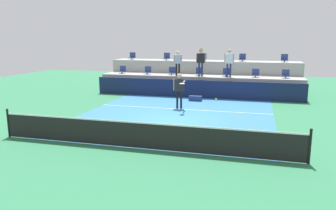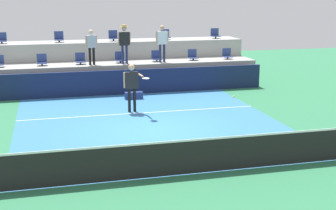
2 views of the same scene
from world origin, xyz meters
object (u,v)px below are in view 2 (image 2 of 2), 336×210
(stadium_chair_upper_right, at_px, (165,35))
(spectator_with_hat, at_px, (124,40))
(stadium_chair_lower_left, at_px, (42,61))
(stadium_chair_upper_left, at_px, (59,38))
(stadium_chair_lower_mid_right, at_px, (156,57))
(stadium_chair_upper_center, at_px, (113,36))
(tennis_ball, at_px, (234,97))
(equipment_bag, at_px, (134,95))
(stadium_chair_lower_far_right, at_px, (227,54))
(tennis_player, at_px, (132,83))
(stadium_chair_lower_mid_left, at_px, (80,59))
(stadium_chair_lower_right, at_px, (193,56))
(stadium_chair_lower_center, at_px, (120,58))
(stadium_chair_upper_far_left, at_px, (2,39))
(stadium_chair_upper_far_right, at_px, (215,34))
(spectator_leaning_on_rail, at_px, (91,44))
(spectator_in_white, at_px, (162,40))

(stadium_chair_upper_right, bearing_deg, spectator_with_hat, -138.65)
(stadium_chair_lower_left, height_order, stadium_chair_upper_left, stadium_chair_upper_left)
(stadium_chair_lower_mid_right, height_order, stadium_chair_upper_center, stadium_chair_upper_center)
(tennis_ball, relative_size, equipment_bag, 0.09)
(spectator_with_hat, xyz_separation_m, tennis_ball, (1.99, -8.32, -1.01))
(stadium_chair_lower_far_right, xyz_separation_m, tennis_player, (-5.59, -4.56, -0.33))
(tennis_ball, bearing_deg, stadium_chair_lower_mid_left, 114.60)
(stadium_chair_lower_mid_right, height_order, stadium_chair_upper_left, stadium_chair_upper_left)
(stadium_chair_lower_left, height_order, stadium_chair_lower_right, same)
(stadium_chair_lower_right, bearing_deg, stadium_chair_lower_mid_right, 180.00)
(spectator_with_hat, bearing_deg, stadium_chair_upper_center, 95.34)
(stadium_chair_lower_mid_right, xyz_separation_m, spectator_with_hat, (-1.58, -0.38, 0.88))
(stadium_chair_lower_center, distance_m, tennis_ball, 8.97)
(stadium_chair_lower_mid_left, xyz_separation_m, tennis_player, (1.58, -4.56, -0.33))
(stadium_chair_lower_mid_left, relative_size, stadium_chair_upper_right, 1.00)
(stadium_chair_upper_far_left, bearing_deg, stadium_chair_lower_mid_left, -27.27)
(stadium_chair_lower_mid_left, bearing_deg, stadium_chair_lower_far_right, 0.00)
(stadium_chair_lower_right, distance_m, stadium_chair_upper_left, 6.55)
(stadium_chair_lower_right, distance_m, tennis_ball, 8.82)
(stadium_chair_lower_right, relative_size, tennis_ball, 7.65)
(stadium_chair_lower_mid_left, distance_m, spectator_with_hat, 2.21)
(spectator_with_hat, bearing_deg, tennis_player, -95.65)
(stadium_chair_lower_left, distance_m, stadium_chair_lower_mid_right, 5.28)
(stadium_chair_upper_far_right, xyz_separation_m, spectator_with_hat, (-5.18, -2.18, 0.03))
(stadium_chair_lower_far_right, xyz_separation_m, stadium_chair_upper_far_left, (-10.66, 1.80, 0.85))
(stadium_chair_lower_far_right, distance_m, tennis_ball, 9.27)
(stadium_chair_upper_left, xyz_separation_m, spectator_leaning_on_rail, (1.35, -2.18, -0.12))
(stadium_chair_lower_right, height_order, spectator_leaning_on_rail, spectator_leaning_on_rail)
(stadium_chair_upper_far_right, height_order, spectator_with_hat, spectator_with_hat)
(spectator_in_white, distance_m, equipment_bag, 3.37)
(equipment_bag, bearing_deg, stadium_chair_lower_far_right, 24.33)
(stadium_chair_upper_left, bearing_deg, stadium_chair_lower_mid_right, -22.12)
(stadium_chair_lower_right, xyz_separation_m, spectator_in_white, (-1.62, -0.38, 0.83))
(stadium_chair_lower_mid_left, relative_size, tennis_player, 0.28)
(stadium_chair_upper_far_right, bearing_deg, stadium_chair_lower_mid_right, -153.40)
(stadium_chair_lower_left, bearing_deg, stadium_chair_lower_far_right, 0.00)
(stadium_chair_upper_right, xyz_separation_m, tennis_player, (-2.89, -6.36, -1.18))
(tennis_player, bearing_deg, equipment_bag, 78.44)
(stadium_chair_upper_far_right, xyz_separation_m, spectator_in_white, (-3.40, -2.18, -0.02))
(stadium_chair_upper_far_left, relative_size, stadium_chair_upper_far_right, 1.00)
(stadium_chair_lower_mid_right, relative_size, stadium_chair_upper_center, 1.00)
(tennis_player, bearing_deg, stadium_chair_lower_center, 86.83)
(stadium_chair_upper_right, relative_size, tennis_player, 0.28)
(equipment_bag, bearing_deg, spectator_with_hat, 91.34)
(stadium_chair_upper_far_right, xyz_separation_m, tennis_ball, (-3.18, -10.51, -0.98))
(stadium_chair_lower_right, bearing_deg, tennis_player, -129.87)
(stadium_chair_upper_center, height_order, tennis_ball, stadium_chair_upper_center)
(spectator_in_white, bearing_deg, stadium_chair_upper_left, 154.69)
(stadium_chair_upper_right, bearing_deg, spectator_leaning_on_rail, -151.24)
(stadium_chair_upper_left, height_order, tennis_player, stadium_chair_upper_left)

